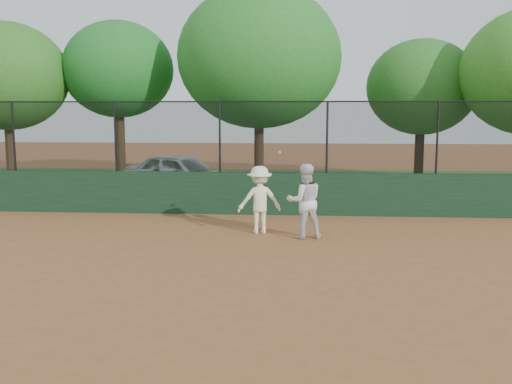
# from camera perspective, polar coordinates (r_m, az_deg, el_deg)

# --- Properties ---
(ground) EXTENTS (80.00, 80.00, 0.00)m
(ground) POSITION_cam_1_polar(r_m,az_deg,el_deg) (10.52, -5.28, -8.18)
(ground) COLOR #965930
(ground) RESTS_ON ground
(back_wall) EXTENTS (26.00, 0.20, 1.20)m
(back_wall) POSITION_cam_1_polar(r_m,az_deg,el_deg) (16.21, -1.84, -0.13)
(back_wall) COLOR #193821
(back_wall) RESTS_ON ground
(grass_strip) EXTENTS (36.00, 12.00, 0.01)m
(grass_strip) POSITION_cam_1_polar(r_m,az_deg,el_deg) (22.21, -0.22, 0.61)
(grass_strip) COLOR #254D18
(grass_strip) RESTS_ON ground
(parked_car) EXTENTS (4.60, 3.39, 1.46)m
(parked_car) POSITION_cam_1_polar(r_m,az_deg,el_deg) (19.93, -7.46, 1.76)
(parked_car) COLOR silver
(parked_car) RESTS_ON ground
(player_second) EXTENTS (0.96, 0.82, 1.73)m
(player_second) POSITION_cam_1_polar(r_m,az_deg,el_deg) (13.23, 4.87, -0.91)
(player_second) COLOR white
(player_second) RESTS_ON ground
(player_main) EXTENTS (1.17, 0.84, 2.02)m
(player_main) POSITION_cam_1_polar(r_m,az_deg,el_deg) (13.70, 0.36, -0.78)
(player_main) COLOR white
(player_main) RESTS_ON ground
(fence_assembly) EXTENTS (26.00, 0.06, 2.00)m
(fence_assembly) POSITION_cam_1_polar(r_m,az_deg,el_deg) (16.05, -1.97, 5.65)
(fence_assembly) COLOR black
(fence_assembly) RESTS_ON back_wall
(tree_0) EXTENTS (4.63, 4.21, 6.18)m
(tree_0) POSITION_cam_1_polar(r_m,az_deg,el_deg) (23.53, -23.72, 10.52)
(tree_0) COLOR #4D321B
(tree_0) RESTS_ON ground
(tree_1) EXTENTS (4.25, 3.86, 6.31)m
(tree_1) POSITION_cam_1_polar(r_m,az_deg,el_deg) (22.90, -13.63, 11.78)
(tree_1) COLOR #473118
(tree_1) RESTS_ON ground
(tree_2) EXTENTS (5.90, 5.37, 7.36)m
(tree_2) POSITION_cam_1_polar(r_m,az_deg,el_deg) (21.00, 0.31, 13.30)
(tree_2) COLOR #422A17
(tree_2) RESTS_ON ground
(tree_3) EXTENTS (4.24, 3.85, 5.64)m
(tree_3) POSITION_cam_1_polar(r_m,az_deg,el_deg) (23.14, 16.25, 10.00)
(tree_3) COLOR #372212
(tree_3) RESTS_ON ground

